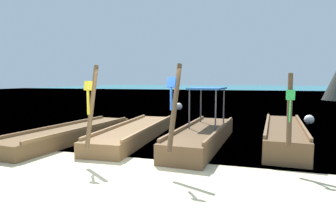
{
  "coord_description": "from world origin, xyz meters",
  "views": [
    {
      "loc": [
        2.83,
        -5.87,
        2.21
      ],
      "look_at": [
        0.0,
        3.47,
        1.12
      ],
      "focal_mm": 30.4,
      "sensor_mm": 36.0,
      "label": 1
    }
  ],
  "objects": [
    {
      "name": "longtail_boat_pink_ribbon",
      "position": [
        -3.56,
        2.97,
        0.25
      ],
      "size": [
        1.85,
        6.56,
        2.18
      ],
      "color": "brown",
      "rests_on": "ground"
    },
    {
      "name": "longtail_boat_green_ribbon",
      "position": [
        3.86,
        4.58,
        0.34
      ],
      "size": [
        1.56,
        6.21,
        2.4
      ],
      "color": "brown",
      "rests_on": "ground"
    },
    {
      "name": "mooring_buoy_far",
      "position": [
        -2.47,
        14.29,
        0.28
      ],
      "size": [
        0.55,
        0.55,
        0.55
      ],
      "color": "white",
      "rests_on": "sea_water"
    },
    {
      "name": "ground",
      "position": [
        0.0,
        0.0,
        0.0
      ],
      "size": [
        120.0,
        120.0,
        0.0
      ],
      "primitive_type": "plane",
      "color": "beige"
    },
    {
      "name": "mooring_buoy_near",
      "position": [
        5.52,
        9.74,
        0.24
      ],
      "size": [
        0.48,
        0.48,
        0.48
      ],
      "color": "white",
      "rests_on": "sea_water"
    },
    {
      "name": "longtail_boat_yellow_ribbon",
      "position": [
        -1.43,
        3.95,
        0.25
      ],
      "size": [
        1.65,
        6.74,
        2.63
      ],
      "color": "brown",
      "rests_on": "ground"
    },
    {
      "name": "sea_water",
      "position": [
        0.0,
        61.47,
        0.0
      ],
      "size": [
        120.0,
        120.0,
        0.0
      ],
      "primitive_type": "plane",
      "color": "#147A89",
      "rests_on": "ground"
    },
    {
      "name": "longtail_boat_blue_ribbon",
      "position": [
        1.19,
        3.65,
        0.35
      ],
      "size": [
        1.59,
        6.31,
        2.63
      ],
      "color": "brown",
      "rests_on": "ground"
    }
  ]
}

